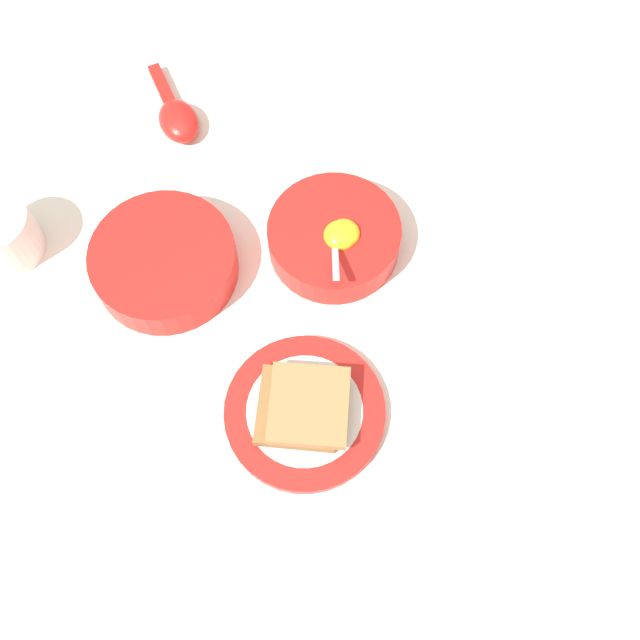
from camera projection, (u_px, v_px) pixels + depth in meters
ground_plane at (167, 345)px, 0.83m from camera, size 3.00×3.00×0.00m
egg_bowl at (334, 237)px, 0.86m from camera, size 0.15×0.15×0.07m
toast_plate at (305, 412)px, 0.80m from camera, size 0.17×0.17×0.01m
toast_sandwich at (303, 407)px, 0.78m from camera, size 0.13×0.13×0.03m
soup_spoon at (177, 116)px, 0.95m from camera, size 0.14×0.09×0.03m
congee_bowl at (164, 261)px, 0.85m from camera, size 0.17×0.17×0.04m
drinking_cup at (0, 233)px, 0.85m from camera, size 0.08×0.08×0.07m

